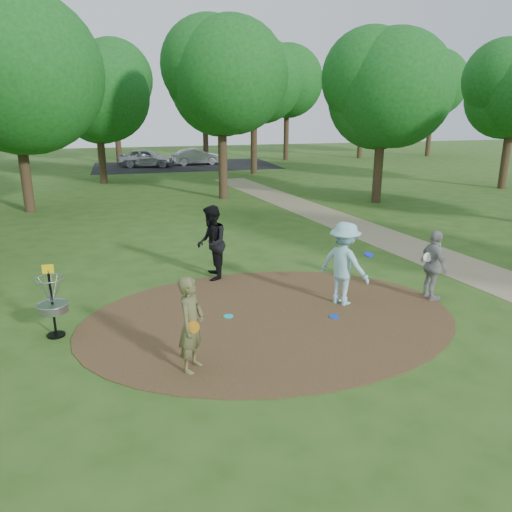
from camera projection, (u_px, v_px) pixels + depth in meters
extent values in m
plane|color=#2D5119|center=(270.00, 318.00, 11.09)|extent=(100.00, 100.00, 0.00)
cylinder|color=#47301C|center=(270.00, 318.00, 11.09)|extent=(8.40, 8.40, 0.02)
cube|color=#8C7A5B|center=(463.00, 267.00, 14.56)|extent=(7.55, 39.89, 0.01)
cube|color=black|center=(185.00, 166.00, 39.32)|extent=(14.00, 8.00, 0.01)
imported|color=brown|center=(191.00, 324.00, 8.70)|extent=(0.69, 0.76, 1.75)
cylinder|color=orange|center=(193.00, 327.00, 8.48)|extent=(0.22, 0.11, 0.22)
imported|color=#93D3DC|center=(344.00, 264.00, 11.65)|extent=(1.32, 1.48, 1.99)
cylinder|color=#0D23EC|center=(369.00, 255.00, 11.78)|extent=(0.26, 0.26, 0.08)
imported|color=black|center=(212.00, 243.00, 13.36)|extent=(0.90, 1.08, 2.02)
cylinder|color=#0C21DC|center=(221.00, 247.00, 13.43)|extent=(0.22, 0.06, 0.22)
imported|color=gray|center=(433.00, 266.00, 11.95)|extent=(0.46, 1.03, 1.72)
cylinder|color=white|center=(428.00, 257.00, 11.79)|extent=(0.23, 0.10, 0.22)
cylinder|color=#1BC3DB|center=(228.00, 316.00, 11.13)|extent=(0.22, 0.22, 0.02)
cylinder|color=blue|center=(334.00, 317.00, 11.12)|extent=(0.22, 0.22, 0.02)
imported|color=#989B9F|center=(146.00, 158.00, 38.15)|extent=(4.35, 2.47, 1.40)
imported|color=#999AA1|center=(197.00, 157.00, 39.74)|extent=(3.93, 1.56, 1.27)
cylinder|color=black|center=(53.00, 305.00, 10.05)|extent=(0.05, 0.05, 1.35)
cylinder|color=black|center=(56.00, 335.00, 10.24)|extent=(0.36, 0.36, 0.04)
cylinder|color=gray|center=(53.00, 308.00, 10.07)|extent=(0.60, 0.60, 0.16)
torus|color=gray|center=(52.00, 304.00, 10.05)|extent=(0.63, 0.63, 0.03)
torus|color=gray|center=(49.00, 278.00, 9.89)|extent=(0.58, 0.58, 0.02)
cube|color=yellow|center=(48.00, 269.00, 9.83)|extent=(0.22, 0.02, 0.18)
cylinder|color=#332316|center=(25.00, 169.00, 21.74)|extent=(0.44, 0.44, 3.80)
sphere|color=#134916|center=(13.00, 78.00, 20.66)|extent=(6.63, 6.63, 6.63)
cylinder|color=#332316|center=(223.00, 157.00, 24.85)|extent=(0.44, 0.44, 4.18)
sphere|color=#134916|center=(221.00, 81.00, 23.81)|extent=(5.48, 5.48, 5.48)
cylinder|color=#332316|center=(378.00, 165.00, 23.91)|extent=(0.44, 0.44, 3.61)
sphere|color=#134916|center=(383.00, 93.00, 22.96)|extent=(5.34, 5.34, 5.34)
cylinder|color=#332316|center=(102.00, 155.00, 29.94)|extent=(0.44, 0.44, 3.42)
sphere|color=#134916|center=(97.00, 100.00, 29.02)|extent=(5.29, 5.29, 5.29)
cylinder|color=#332316|center=(254.00, 141.00, 34.14)|extent=(0.44, 0.44, 4.37)
sphere|color=#134916|center=(254.00, 85.00, 33.07)|extent=(5.48, 5.48, 5.48)
cylinder|color=#332316|center=(506.00, 155.00, 27.97)|extent=(0.44, 0.44, 3.80)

